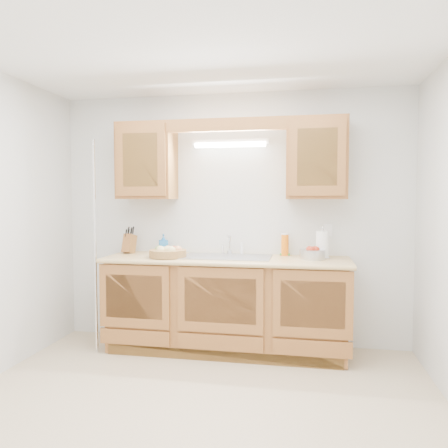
% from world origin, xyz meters
% --- Properties ---
extents(room, '(3.52, 3.50, 2.50)m').
position_xyz_m(room, '(0.00, 0.00, 1.25)').
color(room, '#C9B591').
rests_on(room, ground).
extents(base_cabinets, '(2.20, 0.60, 0.86)m').
position_xyz_m(base_cabinets, '(0.00, 1.20, 0.44)').
color(base_cabinets, '#905E2A').
rests_on(base_cabinets, ground).
extents(countertop, '(2.30, 0.63, 0.04)m').
position_xyz_m(countertop, '(0.00, 1.19, 0.88)').
color(countertop, tan).
rests_on(countertop, base_cabinets).
extents(upper_cabinet_left, '(0.55, 0.33, 0.75)m').
position_xyz_m(upper_cabinet_left, '(-0.83, 1.33, 1.83)').
color(upper_cabinet_left, '#905E2A').
rests_on(upper_cabinet_left, room).
extents(upper_cabinet_right, '(0.55, 0.33, 0.75)m').
position_xyz_m(upper_cabinet_right, '(0.83, 1.33, 1.83)').
color(upper_cabinet_right, '#905E2A').
rests_on(upper_cabinet_right, room).
extents(valance, '(2.20, 0.05, 0.12)m').
position_xyz_m(valance, '(0.00, 1.19, 2.14)').
color(valance, '#905E2A').
rests_on(valance, room).
extents(fluorescent_fixture, '(0.76, 0.08, 0.08)m').
position_xyz_m(fluorescent_fixture, '(0.00, 1.42, 2.00)').
color(fluorescent_fixture, white).
rests_on(fluorescent_fixture, room).
extents(sink, '(0.84, 0.46, 0.36)m').
position_xyz_m(sink, '(0.00, 1.21, 0.83)').
color(sink, '#9E9EA3').
rests_on(sink, countertop).
extents(wire_shelf_pole, '(0.03, 0.03, 2.00)m').
position_xyz_m(wire_shelf_pole, '(-1.20, 0.94, 1.00)').
color(wire_shelf_pole, silver).
rests_on(wire_shelf_pole, ground).
extents(outlet_plate, '(0.08, 0.01, 0.12)m').
position_xyz_m(outlet_plate, '(0.95, 1.49, 1.15)').
color(outlet_plate, white).
rests_on(outlet_plate, room).
extents(fruit_basket, '(0.37, 0.37, 0.11)m').
position_xyz_m(fruit_basket, '(-0.54, 1.09, 0.95)').
color(fruit_basket, olive).
rests_on(fruit_basket, countertop).
extents(knife_block, '(0.13, 0.17, 0.28)m').
position_xyz_m(knife_block, '(-1.03, 1.34, 1.00)').
color(knife_block, '#905E2A').
rests_on(knife_block, countertop).
extents(orange_canister, '(0.08, 0.08, 0.22)m').
position_xyz_m(orange_canister, '(0.54, 1.42, 1.01)').
color(orange_canister, orange).
rests_on(orange_canister, countertop).
extents(soap_bottle, '(0.12, 0.12, 0.20)m').
position_xyz_m(soap_bottle, '(-0.68, 1.39, 1.00)').
color(soap_bottle, '#2574B9').
rests_on(soap_bottle, countertop).
extents(sponge, '(0.10, 0.06, 0.02)m').
position_xyz_m(sponge, '(0.54, 1.43, 0.91)').
color(sponge, '#CC333F').
rests_on(sponge, countertop).
extents(paper_towel, '(0.15, 0.15, 0.30)m').
position_xyz_m(paper_towel, '(0.89, 1.29, 1.03)').
color(paper_towel, silver).
rests_on(paper_towel, countertop).
extents(apple_bowl, '(0.26, 0.26, 0.12)m').
position_xyz_m(apple_bowl, '(0.80, 1.21, 0.95)').
color(apple_bowl, silver).
rests_on(apple_bowl, countertop).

